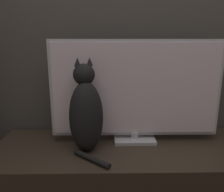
# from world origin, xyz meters

# --- Properties ---
(wall_back) EXTENTS (4.80, 0.05, 2.60)m
(wall_back) POSITION_xyz_m (0.00, 1.22, 1.30)
(wall_back) COLOR #47423D
(wall_back) RESTS_ON ground_plane
(tv_stand) EXTENTS (1.60, 0.53, 0.49)m
(tv_stand) POSITION_xyz_m (0.00, 0.92, 0.25)
(tv_stand) COLOR #33281E
(tv_stand) RESTS_ON ground_plane
(tv) EXTENTS (0.99, 0.15, 0.60)m
(tv) POSITION_xyz_m (0.02, 1.00, 0.80)
(tv) COLOR #B7B7BC
(tv) RESTS_ON tv_stand
(cat) EXTENTS (0.24, 0.30, 0.51)m
(cat) POSITION_xyz_m (-0.26, 0.88, 0.71)
(cat) COLOR black
(cat) RESTS_ON tv_stand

